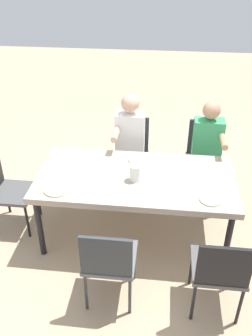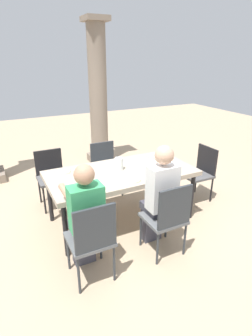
{
  "view_description": "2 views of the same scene",
  "coord_description": "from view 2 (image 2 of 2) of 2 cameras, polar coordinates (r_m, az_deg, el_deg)",
  "views": [
    {
      "loc": [
        -0.24,
        3.01,
        2.77
      ],
      "look_at": [
        0.09,
        0.05,
        0.88
      ],
      "focal_mm": 38.43,
      "sensor_mm": 36.0,
      "label": 1
    },
    {
      "loc": [
        -1.47,
        -3.06,
        2.19
      ],
      "look_at": [
        0.08,
        0.02,
        0.78
      ],
      "focal_mm": 28.9,
      "sensor_mm": 36.0,
      "label": 2
    }
  ],
  "objects": [
    {
      "name": "ground_plane",
      "position": [
        4.04,
        -0.95,
        -10.63
      ],
      "size": [
        16.0,
        16.0,
        0.0
      ],
      "primitive_type": "plane",
      "color": "tan"
    },
    {
      "name": "dining_table",
      "position": [
        3.71,
        -1.01,
        -1.51
      ],
      "size": [
        2.0,
        1.0,
        0.76
      ],
      "color": "tan",
      "rests_on": "ground"
    },
    {
      "name": "chair_west_north",
      "position": [
        4.37,
        -15.49,
        -1.22
      ],
      "size": [
        0.44,
        0.44,
        0.87
      ],
      "color": "#4F4F50",
      "rests_on": "ground"
    },
    {
      "name": "chair_west_south",
      "position": [
        2.79,
        -7.21,
        -14.32
      ],
      "size": [
        0.44,
        0.44,
        0.94
      ],
      "color": "#5B5E61",
      "rests_on": "ground"
    },
    {
      "name": "chair_mid_north",
      "position": [
        4.6,
        -4.4,
        0.78
      ],
      "size": [
        0.44,
        0.44,
        0.87
      ],
      "color": "#5B5E61",
      "rests_on": "ground"
    },
    {
      "name": "chair_mid_south",
      "position": [
        3.15,
        8.8,
        -9.96
      ],
      "size": [
        0.44,
        0.44,
        0.93
      ],
      "color": "#5B5E61",
      "rests_on": "ground"
    },
    {
      "name": "chair_head_east",
      "position": [
        4.53,
        15.37,
        -0.43
      ],
      "size": [
        0.44,
        0.44,
        0.88
      ],
      "color": "#4F4F50",
      "rests_on": "ground"
    },
    {
      "name": "diner_woman_green",
      "position": [
        3.2,
        7.0,
        -5.48
      ],
      "size": [
        0.35,
        0.5,
        1.33
      ],
      "color": "#3F3F4C",
      "rests_on": "ground"
    },
    {
      "name": "diner_man_white",
      "position": [
        2.86,
        -8.72,
        -9.97
      ],
      "size": [
        0.35,
        0.49,
        1.28
      ],
      "color": "#3F3F4C",
      "rests_on": "ground"
    },
    {
      "name": "stone_column_centre",
      "position": [
        5.87,
        -5.9,
        14.77
      ],
      "size": [
        0.49,
        0.49,
        2.93
      ],
      "color": "gray",
      "rests_on": "ground"
    },
    {
      "name": "plate_0",
      "position": [
        3.75,
        -13.12,
        -0.72
      ],
      "size": [
        0.2,
        0.2,
        0.02
      ],
      "color": "white",
      "rests_on": "dining_table"
    },
    {
      "name": "fork_0",
      "position": [
        3.72,
        -15.34,
        -1.2
      ],
      "size": [
        0.02,
        0.17,
        0.01
      ],
      "primitive_type": "cube",
      "rotation": [
        0.0,
        0.0,
        0.05
      ],
      "color": "silver",
      "rests_on": "dining_table"
    },
    {
      "name": "spoon_0",
      "position": [
        3.78,
        -10.92,
        -0.41
      ],
      "size": [
        0.03,
        0.17,
        0.01
      ],
      "primitive_type": "cube",
      "rotation": [
        0.0,
        0.0,
        0.08
      ],
      "color": "silver",
      "rests_on": "dining_table"
    },
    {
      "name": "plate_1",
      "position": [
        3.42,
        0.99,
        -2.41
      ],
      "size": [
        0.25,
        0.25,
        0.02
      ],
      "color": "white",
      "rests_on": "dining_table"
    },
    {
      "name": "fork_1",
      "position": [
        3.36,
        -1.28,
        -2.98
      ],
      "size": [
        0.03,
        0.17,
        0.01
      ],
      "primitive_type": "cube",
      "rotation": [
        0.0,
        0.0,
        0.1
      ],
      "color": "silver",
      "rests_on": "dining_table"
    },
    {
      "name": "spoon_1",
      "position": [
        3.49,
        3.18,
        -2.03
      ],
      "size": [
        0.02,
        0.17,
        0.01
      ],
      "primitive_type": "cube",
      "rotation": [
        0.0,
        0.0,
        -0.05
      ],
      "color": "silver",
      "rests_on": "dining_table"
    },
    {
      "name": "plate_2",
      "position": [
        4.28,
        5.85,
        2.67
      ],
      "size": [
        0.25,
        0.25,
        0.02
      ],
      "color": "silver",
      "rests_on": "dining_table"
    },
    {
      "name": "fork_2",
      "position": [
        4.2,
        4.11,
        2.29
      ],
      "size": [
        0.03,
        0.17,
        0.01
      ],
      "primitive_type": "cube",
      "rotation": [
        0.0,
        0.0,
        -0.08
      ],
      "color": "silver",
      "rests_on": "dining_table"
    },
    {
      "name": "spoon_2",
      "position": [
        4.36,
        7.52,
        2.88
      ],
      "size": [
        0.03,
        0.17,
        0.01
      ],
      "primitive_type": "cube",
      "rotation": [
        0.0,
        0.0,
        0.07
      ],
      "color": "silver",
      "rests_on": "dining_table"
    },
    {
      "name": "water_pitcher",
      "position": [
        3.71,
        -1.47,
        0.78
      ],
      "size": [
        0.11,
        0.11,
        0.17
      ],
      "color": "white",
      "rests_on": "dining_table"
    }
  ]
}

